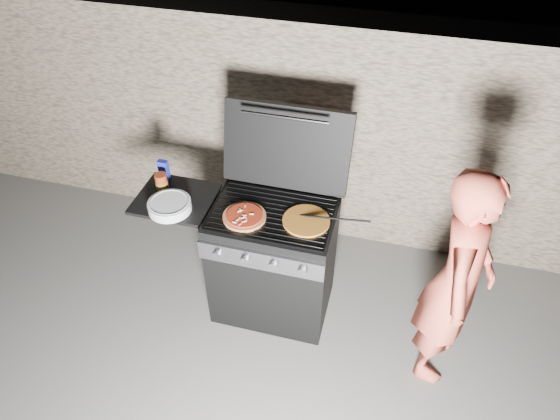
% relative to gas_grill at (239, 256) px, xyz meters
% --- Properties ---
extents(ground, '(50.00, 50.00, 0.00)m').
position_rel_gas_grill_xyz_m(ground, '(0.25, 0.00, -0.46)').
color(ground, '#555555').
extents(stone_wall, '(8.00, 0.35, 1.80)m').
position_rel_gas_grill_xyz_m(stone_wall, '(0.25, 1.05, 0.44)').
color(stone_wall, gray).
rests_on(stone_wall, ground).
extents(gas_grill, '(1.34, 0.79, 0.91)m').
position_rel_gas_grill_xyz_m(gas_grill, '(0.00, 0.00, 0.00)').
color(gas_grill, black).
rests_on(gas_grill, ground).
extents(pizza_topped, '(0.28, 0.28, 0.03)m').
position_rel_gas_grill_xyz_m(pizza_topped, '(0.09, -0.09, 0.47)').
color(pizza_topped, '#B48435').
rests_on(pizza_topped, gas_grill).
extents(pizza_plain, '(0.35, 0.35, 0.02)m').
position_rel_gas_grill_xyz_m(pizza_plain, '(0.47, -0.02, 0.46)').
color(pizza_plain, gold).
rests_on(pizza_plain, gas_grill).
extents(sauce_jar, '(0.10, 0.10, 0.12)m').
position_rel_gas_grill_xyz_m(sauce_jar, '(-0.53, 0.05, 0.51)').
color(sauce_jar, maroon).
rests_on(sauce_jar, gas_grill).
extents(blue_carton, '(0.07, 0.04, 0.14)m').
position_rel_gas_grill_xyz_m(blue_carton, '(-0.57, 0.17, 0.52)').
color(blue_carton, navy).
rests_on(blue_carton, gas_grill).
extents(plate_stack, '(0.36, 0.36, 0.06)m').
position_rel_gas_grill_xyz_m(plate_stack, '(-0.40, -0.12, 0.48)').
color(plate_stack, silver).
rests_on(plate_stack, gas_grill).
extents(person, '(0.46, 0.62, 1.56)m').
position_rel_gas_grill_xyz_m(person, '(1.41, -0.16, 0.33)').
color(person, '#E55842').
rests_on(person, ground).
extents(tongs, '(0.49, 0.05, 0.10)m').
position_rel_gas_grill_xyz_m(tongs, '(0.62, 0.00, 0.50)').
color(tongs, black).
rests_on(tongs, gas_grill).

